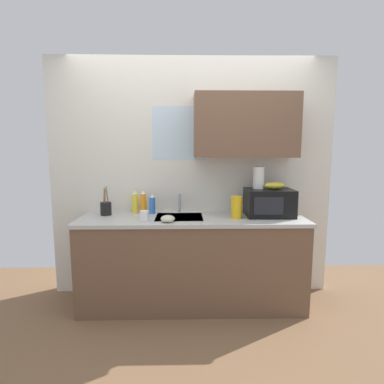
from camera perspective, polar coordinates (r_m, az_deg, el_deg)
name	(u,v)px	position (r m, az deg, el deg)	size (l,w,h in m)	color
kitchen_wall_assembly	(202,168)	(3.29, 1.83, 4.51)	(2.98, 0.42, 2.50)	silver
counter_unit	(192,260)	(3.18, -0.05, -12.43)	(2.21, 0.63, 0.90)	brown
sink_faucet	(180,203)	(3.27, -2.30, -2.04)	(0.03, 0.03, 0.20)	#B2B5BA
microwave	(269,203)	(3.18, 13.96, -1.89)	(0.46, 0.35, 0.27)	black
banana_bunch	(275,186)	(3.17, 14.94, 1.15)	(0.20, 0.11, 0.07)	gold
paper_towel_roll	(259,178)	(3.17, 12.13, 2.61)	(0.11, 0.11, 0.22)	white
dish_soap_bottle_blue	(152,204)	(3.22, -7.31, -2.29)	(0.06, 0.06, 0.21)	blue
dish_soap_bottle_orange	(143,203)	(3.24, -8.92, -1.96)	(0.06, 0.06, 0.24)	orange
dish_soap_bottle_yellow	(135,202)	(3.28, -10.43, -1.90)	(0.06, 0.06, 0.24)	yellow
cereal_canister	(237,207)	(3.02, 8.19, -2.80)	(0.10, 0.10, 0.21)	gold
mug_white	(144,216)	(2.93, -8.73, -4.34)	(0.08, 0.08, 0.10)	white
utensil_crock	(106,208)	(3.26, -15.54, -2.87)	(0.11, 0.11, 0.29)	black
small_bowl	(168,219)	(2.85, -4.48, -4.91)	(0.13, 0.13, 0.07)	beige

